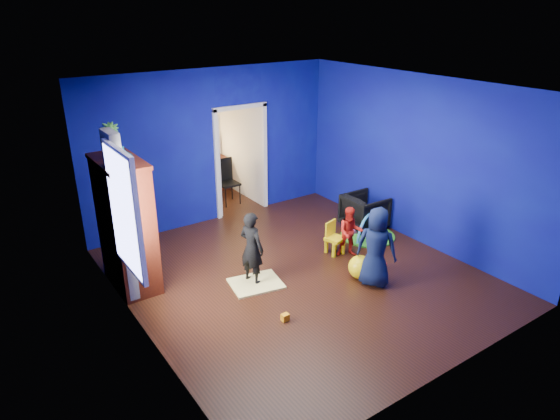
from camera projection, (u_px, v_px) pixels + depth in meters
floor at (299, 275)px, 7.81m from camera, size 5.00×5.50×0.01m
ceiling at (302, 87)px, 6.70m from camera, size 5.00×5.50×0.01m
wall_back at (213, 147)px, 9.35m from camera, size 5.00×0.02×2.90m
wall_front at (458, 264)px, 5.16m from camera, size 5.00×0.02×2.90m
wall_left at (132, 229)px, 5.95m from camera, size 0.02×5.50×2.90m
wall_right at (417, 160)px, 8.56m from camera, size 0.02×5.50×2.90m
alcove at (219, 143)px, 10.41m from camera, size 1.00×1.75×2.50m
armchair at (365, 211)px, 9.36m from camera, size 0.74×0.72×0.66m
child_black at (252, 248)px, 7.42m from camera, size 0.39×0.48×1.15m
child_navy at (376, 247)px, 7.35m from camera, size 0.66×0.72×1.24m
toddler_red at (350, 232)px, 8.28m from camera, size 0.53×0.50×0.87m
vase at (123, 156)px, 6.58m from camera, size 0.27×0.27×0.25m
potted_plant at (110, 140)px, 6.93m from camera, size 0.33×0.33×0.47m
tv_armoire at (126, 224)px, 7.23m from camera, size 0.58×1.14×1.96m
crt_tv at (128, 221)px, 7.23m from camera, size 0.46×0.70×0.54m
yellow_blanket at (256, 283)px, 7.56m from camera, size 0.85×0.73×0.03m
hopper_ball at (360, 267)px, 7.68m from camera, size 0.37×0.37×0.37m
kid_chair at (335, 240)px, 8.42m from camera, size 0.35×0.35×0.50m
play_mat at (368, 236)px, 9.12m from camera, size 0.98×0.98×0.03m
toy_arch at (368, 235)px, 9.12m from camera, size 0.83×0.36×0.88m
window_left at (123, 212)px, 6.18m from camera, size 0.03×0.95×1.55m
curtain at (121, 218)px, 6.78m from camera, size 0.14×0.42×2.40m
doorway at (241, 162)px, 9.82m from camera, size 1.16×0.10×2.10m
study_desk at (208, 175)px, 11.22m from camera, size 0.88×0.44×0.75m
desk_monitor at (204, 149)px, 11.10m from camera, size 0.40×0.05×0.32m
desk_lamp at (194, 152)px, 10.91m from camera, size 0.14×0.14×0.14m
folding_chair at (229, 183)px, 10.46m from camera, size 0.40×0.40×0.92m
book_shelf at (201, 100)px, 10.68m from camera, size 0.88×0.24×0.04m
toy_0 at (383, 266)px, 8.00m from camera, size 0.10×0.08×0.10m
toy_1 at (329, 225)px, 9.47m from camera, size 0.11×0.11×0.11m
toy_2 at (285, 317)px, 6.68m from camera, size 0.10×0.08×0.10m
toy_3 at (354, 232)px, 9.18m from camera, size 0.10×0.08×0.10m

